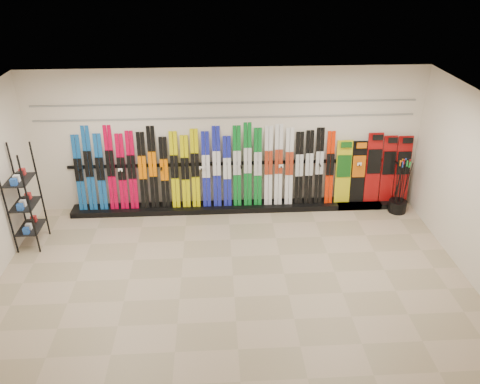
{
  "coord_description": "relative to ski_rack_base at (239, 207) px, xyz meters",
  "views": [
    {
      "loc": [
        -0.25,
        -6.45,
        5.07
      ],
      "look_at": [
        0.18,
        1.0,
        1.1
      ],
      "focal_mm": 35.0,
      "sensor_mm": 36.0,
      "label": 1
    }
  ],
  "objects": [
    {
      "name": "ski_poles",
      "position": [
        3.36,
        -0.3,
        0.55
      ],
      "size": [
        0.29,
        0.31,
        1.18
      ],
      "color": "black",
      "rests_on": "pole_bin"
    },
    {
      "name": "ceiling",
      "position": [
        -0.22,
        -2.28,
        2.94
      ],
      "size": [
        8.0,
        8.0,
        0.0
      ],
      "primitive_type": "plane",
      "rotation": [
        3.14,
        0.0,
        0.0
      ],
      "color": "silver",
      "rests_on": "back_wall"
    },
    {
      "name": "ski_rack_base",
      "position": [
        0.0,
        0.0,
        0.0
      ],
      "size": [
        8.0,
        0.4,
        0.12
      ],
      "primitive_type": "cube",
      "color": "black",
      "rests_on": "floor"
    },
    {
      "name": "right_wall",
      "position": [
        3.78,
        -2.28,
        1.44
      ],
      "size": [
        0.0,
        5.0,
        5.0
      ],
      "primitive_type": "plane",
      "rotation": [
        1.57,
        0.0,
        -1.57
      ],
      "color": "beige",
      "rests_on": "floor"
    },
    {
      "name": "skis",
      "position": [
        -0.69,
        0.08,
        0.88
      ],
      "size": [
        5.37,
        0.3,
        1.81
      ],
      "color": "#12509B",
      "rests_on": "ski_rack_base"
    },
    {
      "name": "slatwall_rail_1",
      "position": [
        -0.22,
        0.2,
        2.24
      ],
      "size": [
        7.6,
        0.02,
        0.03
      ],
      "primitive_type": "cube",
      "color": "gray",
      "rests_on": "back_wall"
    },
    {
      "name": "pole_bin",
      "position": [
        3.38,
        -0.28,
        0.07
      ],
      "size": [
        0.38,
        0.38,
        0.25
      ],
      "primitive_type": "cylinder",
      "color": "black",
      "rests_on": "floor"
    },
    {
      "name": "accessory_rack",
      "position": [
        -3.97,
        -1.07,
        0.92
      ],
      "size": [
        0.4,
        0.6,
        1.95
      ],
      "primitive_type": "cube",
      "color": "black",
      "rests_on": "floor"
    },
    {
      "name": "back_wall",
      "position": [
        -0.22,
        0.22,
        1.44
      ],
      "size": [
        8.0,
        0.0,
        8.0
      ],
      "primitive_type": "plane",
      "rotation": [
        1.57,
        0.0,
        0.0
      ],
      "color": "beige",
      "rests_on": "floor"
    },
    {
      "name": "floor",
      "position": [
        -0.22,
        -2.28,
        -0.06
      ],
      "size": [
        8.0,
        8.0,
        0.0
      ],
      "primitive_type": "plane",
      "color": "tan",
      "rests_on": "ground"
    },
    {
      "name": "slatwall_rail_0",
      "position": [
        -0.22,
        0.2,
        1.94
      ],
      "size": [
        7.6,
        0.02,
        0.03
      ],
      "primitive_type": "cube",
      "color": "gray",
      "rests_on": "back_wall"
    },
    {
      "name": "snowboards",
      "position": [
        2.87,
        0.07,
        0.77
      ],
      "size": [
        1.6,
        0.23,
        1.51
      ],
      "color": "gold",
      "rests_on": "ski_rack_base"
    }
  ]
}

